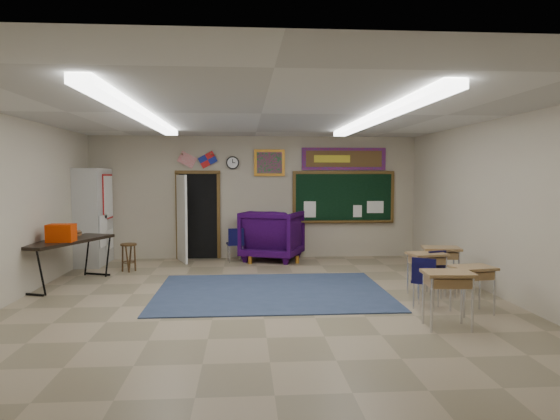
{
  "coord_description": "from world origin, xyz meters",
  "views": [
    {
      "loc": [
        -0.27,
        -7.8,
        2.05
      ],
      "look_at": [
        0.4,
        1.5,
        1.39
      ],
      "focal_mm": 32.0,
      "sensor_mm": 36.0,
      "label": 1
    }
  ],
  "objects": [
    {
      "name": "floor",
      "position": [
        0.0,
        0.0,
        0.0
      ],
      "size": [
        9.0,
        9.0,
        0.0
      ],
      "primitive_type": "plane",
      "color": "gray",
      "rests_on": "ground"
    },
    {
      "name": "back_wall",
      "position": [
        0.0,
        4.5,
        1.5
      ],
      "size": [
        8.0,
        0.04,
        3.0
      ],
      "primitive_type": "cube",
      "color": "#AA9D89",
      "rests_on": "floor"
    },
    {
      "name": "front_wall",
      "position": [
        0.0,
        -4.5,
        1.5
      ],
      "size": [
        8.0,
        0.04,
        3.0
      ],
      "primitive_type": "cube",
      "color": "#AA9D89",
      "rests_on": "floor"
    },
    {
      "name": "right_wall",
      "position": [
        4.0,
        0.0,
        1.5
      ],
      "size": [
        0.04,
        9.0,
        3.0
      ],
      "primitive_type": "cube",
      "color": "#AA9D89",
      "rests_on": "floor"
    },
    {
      "name": "ceiling",
      "position": [
        0.0,
        0.0,
        3.0
      ],
      "size": [
        8.0,
        9.0,
        0.04
      ],
      "primitive_type": "cube",
      "color": "silver",
      "rests_on": "back_wall"
    },
    {
      "name": "area_rug",
      "position": [
        0.2,
        0.8,
        0.01
      ],
      "size": [
        4.0,
        3.0,
        0.02
      ],
      "primitive_type": "cube",
      "color": "navy",
      "rests_on": "floor"
    },
    {
      "name": "fluorescent_strips",
      "position": [
        0.0,
        0.0,
        2.94
      ],
      "size": [
        3.86,
        6.0,
        0.1
      ],
      "primitive_type": null,
      "color": "white",
      "rests_on": "ceiling"
    },
    {
      "name": "doorway",
      "position": [
        -1.5,
        4.35,
        1.06
      ],
      "size": [
        1.1,
        0.89,
        2.16
      ],
      "color": "black",
      "rests_on": "back_wall"
    },
    {
      "name": "chalkboard",
      "position": [
        2.2,
        4.46,
        1.46
      ],
      "size": [
        2.55,
        0.14,
        1.3
      ],
      "color": "brown",
      "rests_on": "back_wall"
    },
    {
      "name": "bulletin_board",
      "position": [
        2.2,
        4.47,
        2.45
      ],
      "size": [
        2.1,
        0.05,
        0.55
      ],
      "color": "red",
      "rests_on": "back_wall"
    },
    {
      "name": "framed_art_print",
      "position": [
        0.35,
        4.47,
        2.35
      ],
      "size": [
        0.75,
        0.05,
        0.65
      ],
      "color": "#B17122",
      "rests_on": "back_wall"
    },
    {
      "name": "wall_clock",
      "position": [
        -0.55,
        4.47,
        2.35
      ],
      "size": [
        0.32,
        0.05,
        0.32
      ],
      "color": "black",
      "rests_on": "back_wall"
    },
    {
      "name": "wall_flags",
      "position": [
        -1.4,
        4.44,
        2.48
      ],
      "size": [
        1.16,
        0.06,
        0.7
      ],
      "primitive_type": null,
      "color": "red",
      "rests_on": "back_wall"
    },
    {
      "name": "storage_cabinet",
      "position": [
        -3.71,
        3.85,
        1.1
      ],
      "size": [
        0.59,
        1.25,
        2.2
      ],
      "color": "#B2B1AD",
      "rests_on": "floor"
    },
    {
      "name": "wingback_armchair",
      "position": [
        0.4,
        4.15,
        0.61
      ],
      "size": [
        1.69,
        1.71,
        1.21
      ],
      "primitive_type": "imported",
      "rotation": [
        0.0,
        0.0,
        2.76
      ],
      "color": "#230538",
      "rests_on": "floor"
    },
    {
      "name": "student_chair_reading",
      "position": [
        -0.49,
        3.95,
        0.4
      ],
      "size": [
        0.46,
        0.46,
        0.81
      ],
      "primitive_type": null,
      "rotation": [
        0.0,
        0.0,
        3.3
      ],
      "color": "black",
      "rests_on": "floor"
    },
    {
      "name": "student_chair_desk_a",
      "position": [
        2.52,
        -0.41,
        0.4
      ],
      "size": [
        0.56,
        0.56,
        0.8
      ],
      "primitive_type": null,
      "rotation": [
        0.0,
        0.0,
        2.53
      ],
      "color": "black",
      "rests_on": "floor"
    },
    {
      "name": "student_chair_desk_b",
      "position": [
        3.06,
        0.27,
        0.38
      ],
      "size": [
        0.46,
        0.46,
        0.76
      ],
      "primitive_type": null,
      "rotation": [
        0.0,
        0.0,
        0.27
      ],
      "color": "black",
      "rests_on": "floor"
    },
    {
      "name": "student_desk_front_left",
      "position": [
        2.82,
        0.39,
        0.41
      ],
      "size": [
        0.67,
        0.55,
        0.73
      ],
      "rotation": [
        0.0,
        0.0,
        0.16
      ],
      "color": "olive",
      "rests_on": "floor"
    },
    {
      "name": "student_desk_front_right",
      "position": [
        3.22,
        0.77,
        0.43
      ],
      "size": [
        0.72,
        0.59,
        0.77
      ],
      "rotation": [
        0.0,
        0.0,
        -0.18
      ],
      "color": "olive",
      "rests_on": "floor"
    },
    {
      "name": "student_desk_back_left",
      "position": [
        2.43,
        -1.42,
        0.43
      ],
      "size": [
        0.67,
        0.52,
        0.76
      ],
      "rotation": [
        0.0,
        0.0,
        -0.07
      ],
      "color": "olive",
      "rests_on": "floor"
    },
    {
      "name": "student_desk_back_right",
      "position": [
        3.09,
        -0.76,
        0.39
      ],
      "size": [
        0.65,
        0.52,
        0.71
      ],
      "rotation": [
        0.0,
        0.0,
        0.15
      ],
      "color": "olive",
      "rests_on": "floor"
    },
    {
      "name": "folding_table",
      "position": [
        -3.6,
        1.69,
        0.46
      ],
      "size": [
        1.36,
        2.15,
        1.16
      ],
      "rotation": [
        0.0,
        0.0,
        -0.36
      ],
      "color": "black",
      "rests_on": "floor"
    },
    {
      "name": "wooden_stool",
      "position": [
        -2.73,
        2.91,
        0.31
      ],
      "size": [
        0.34,
        0.34,
        0.6
      ],
      "color": "#4C3117",
      "rests_on": "floor"
    }
  ]
}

